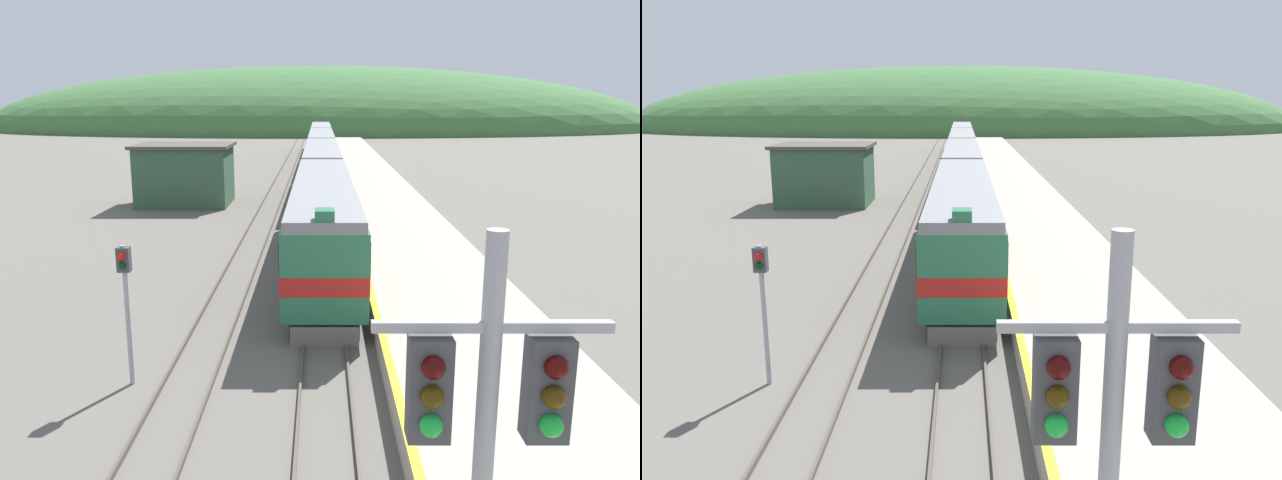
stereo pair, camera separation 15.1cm
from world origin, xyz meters
The scene contains 11 objects.
track_main centered at (0.00, 70.00, 0.08)m, with size 1.52×180.00×0.16m.
track_siding centered at (-4.02, 70.00, 0.08)m, with size 1.52×180.00×0.16m.
platform centered at (4.69, 50.00, 0.43)m, with size 5.96×140.00×0.87m.
distant_hills centered at (0.00, 170.00, 0.00)m, with size 178.18×80.18×32.80m.
station_shed centered at (-10.70, 48.35, 2.38)m, with size 7.38×6.01×4.72m.
express_train_lead_car centered at (0.00, 29.52, 2.35)m, with size 3.00×21.29×4.66m.
carriage_second centered at (0.00, 51.70, 2.34)m, with size 2.99×20.83×4.30m.
carriage_third centered at (0.00, 73.41, 2.34)m, with size 2.99×20.83×4.30m.
carriage_fourth centered at (0.00, 95.12, 2.34)m, with size 2.99×20.83×4.30m.
signal_mast_main centered at (1.41, 4.94, 4.62)m, with size 2.20×0.42×7.07m.
signal_post_siding centered at (-5.66, 16.51, 2.99)m, with size 0.36×0.42×4.18m.
Camera 2 is at (0.00, -0.38, 8.20)m, focal length 35.00 mm.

